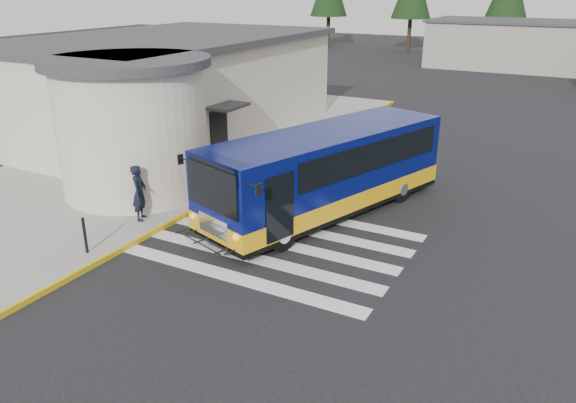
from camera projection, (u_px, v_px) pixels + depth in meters
The scene contains 9 objects.
ground at pixel (300, 235), 17.42m from camera, with size 140.00×140.00×0.00m, color black.
sidewalk at pixel (160, 159), 24.66m from camera, with size 10.00×34.00×0.15m, color gray.
curb_strip at pixel (256, 177), 22.46m from camera, with size 0.12×34.00×0.16m, color gold.
station_building at pixel (166, 89), 26.95m from camera, with size 12.70×18.70×4.80m.
crosswalk at pixel (273, 242), 16.99m from camera, with size 8.00×5.35×0.01m.
transit_bus at pixel (326, 175), 18.70m from camera, with size 5.87×10.27×2.83m.
pedestrian_a at pixel (139, 193), 17.92m from camera, with size 0.67×0.44×1.83m, color black.
pedestrian_b at pixel (90, 181), 19.23m from camera, with size 0.82×0.64×1.69m, color black.
bollard at pixel (85, 235), 15.79m from camera, with size 0.09×0.09×1.08m, color black.
Camera 1 is at (7.22, -14.10, 7.33)m, focal length 35.00 mm.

